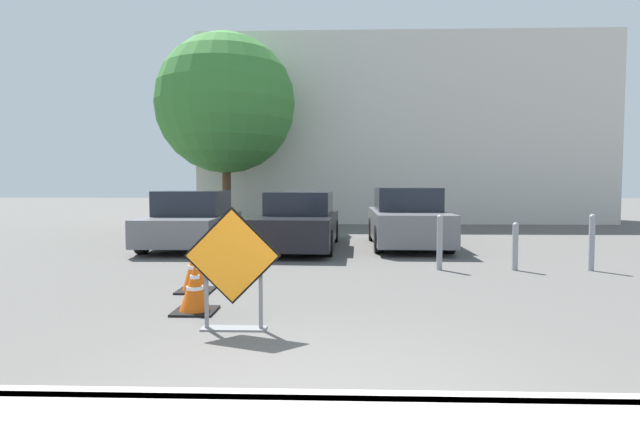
# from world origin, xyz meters

# --- Properties ---
(ground_plane) EXTENTS (96.00, 96.00, 0.00)m
(ground_plane) POSITION_xyz_m (0.00, 10.00, 0.00)
(ground_plane) COLOR #565451
(curb_lip) EXTENTS (28.25, 0.20, 0.14)m
(curb_lip) POSITION_xyz_m (0.00, 0.00, 0.07)
(curb_lip) COLOR #ADAAA3
(curb_lip) RESTS_ON ground_plane
(road_closed_sign) EXTENTS (1.10, 0.20, 1.41)m
(road_closed_sign) POSITION_xyz_m (-1.10, 2.03, 0.74)
(road_closed_sign) COLOR black
(road_closed_sign) RESTS_ON ground_plane
(traffic_cone_nearest) EXTENTS (0.54, 0.54, 0.63)m
(traffic_cone_nearest) POSITION_xyz_m (-1.76, 2.82, 0.30)
(traffic_cone_nearest) COLOR black
(traffic_cone_nearest) RESTS_ON ground_plane
(traffic_cone_second) EXTENTS (0.54, 0.54, 0.75)m
(traffic_cone_second) POSITION_xyz_m (-2.11, 4.07, 0.37)
(traffic_cone_second) COLOR black
(traffic_cone_second) RESTS_ON ground_plane
(parked_car_nearest) EXTENTS (1.96, 4.09, 1.49)m
(parked_car_nearest) POSITION_xyz_m (-3.72, 9.46, 0.69)
(parked_car_nearest) COLOR slate
(parked_car_nearest) RESTS_ON ground_plane
(parked_car_second) EXTENTS (2.02, 4.75, 1.46)m
(parked_car_second) POSITION_xyz_m (-0.87, 9.41, 0.67)
(parked_car_second) COLOR black
(parked_car_second) RESTS_ON ground_plane
(parked_car_third) EXTENTS (1.95, 4.40, 1.57)m
(parked_car_third) POSITION_xyz_m (1.97, 9.86, 0.72)
(parked_car_third) COLOR slate
(parked_car_third) RESTS_ON ground_plane
(bollard_nearest) EXTENTS (0.12, 0.12, 1.08)m
(bollard_nearest) POSITION_xyz_m (2.08, 6.16, 0.57)
(bollard_nearest) COLOR gray
(bollard_nearest) RESTS_ON ground_plane
(bollard_second) EXTENTS (0.12, 0.12, 0.93)m
(bollard_second) POSITION_xyz_m (3.53, 6.16, 0.49)
(bollard_second) COLOR gray
(bollard_second) RESTS_ON ground_plane
(bollard_third) EXTENTS (0.12, 0.12, 1.09)m
(bollard_third) POSITION_xyz_m (4.98, 6.16, 0.57)
(bollard_third) COLOR gray
(bollard_third) RESTS_ON ground_plane
(building_facade_backdrop) EXTENTS (17.52, 5.00, 7.96)m
(building_facade_backdrop) POSITION_xyz_m (2.97, 19.73, 3.98)
(building_facade_backdrop) COLOR beige
(building_facade_backdrop) RESTS_ON ground_plane
(street_tree_behind_lot) EXTENTS (5.16, 5.16, 7.24)m
(street_tree_behind_lot) POSITION_xyz_m (-4.04, 15.12, 4.65)
(street_tree_behind_lot) COLOR #513823
(street_tree_behind_lot) RESTS_ON ground_plane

